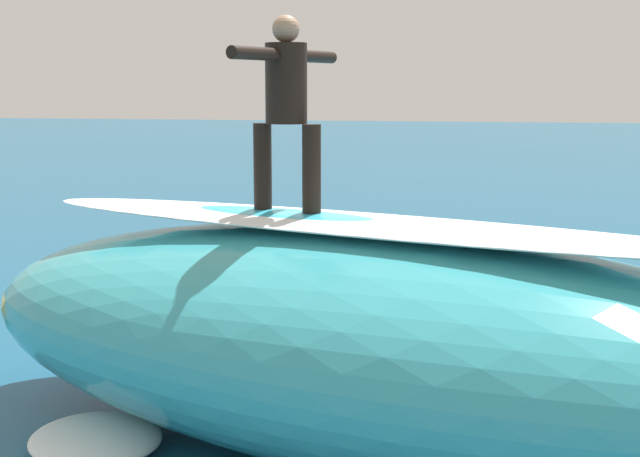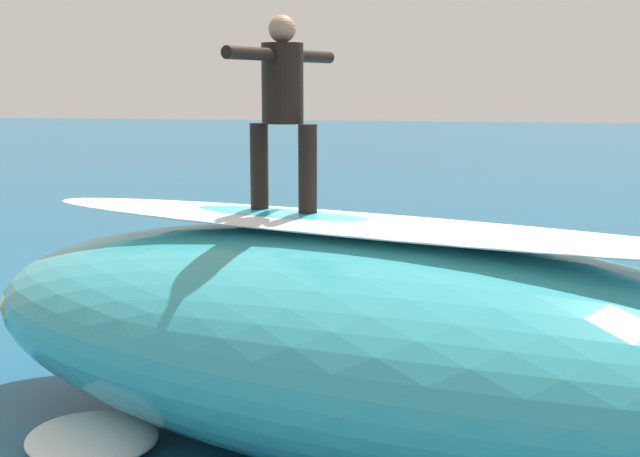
{
  "view_description": "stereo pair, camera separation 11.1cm",
  "coord_description": "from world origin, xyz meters",
  "px_view_note": "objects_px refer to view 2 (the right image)",
  "views": [
    {
      "loc": [
        -1.47,
        9.01,
        2.7
      ],
      "look_at": [
        0.33,
        0.24,
        1.27
      ],
      "focal_mm": 50.16,
      "sensor_mm": 36.0,
      "label": 1
    },
    {
      "loc": [
        -1.58,
        8.99,
        2.7
      ],
      "look_at": [
        0.33,
        0.24,
        1.27
      ],
      "focal_mm": 50.16,
      "sensor_mm": 36.0,
      "label": 2
    }
  ],
  "objects_px": {
    "surfboard_paddling": "(342,295)",
    "surfboard_riding": "(283,217)",
    "surfer_riding": "(283,98)",
    "surfer_paddling": "(349,283)"
  },
  "relations": [
    {
      "from": "surfboard_paddling",
      "to": "surfboard_riding",
      "type": "bearing_deg",
      "value": 124.21
    },
    {
      "from": "surfer_riding",
      "to": "surfboard_paddling",
      "type": "xyz_separation_m",
      "value": [
        0.4,
        -4.46,
        -2.57
      ]
    },
    {
      "from": "surfboard_paddling",
      "to": "surfer_riding",
      "type": "bearing_deg",
      "value": 124.21
    },
    {
      "from": "surfboard_paddling",
      "to": "surfer_paddling",
      "type": "distance_m",
      "value": 0.22
    },
    {
      "from": "surfboard_riding",
      "to": "surfer_paddling",
      "type": "height_order",
      "value": "surfboard_riding"
    },
    {
      "from": "surfer_riding",
      "to": "surfer_paddling",
      "type": "bearing_deg",
      "value": -67.53
    },
    {
      "from": "surfboard_riding",
      "to": "surfboard_paddling",
      "type": "height_order",
      "value": "surfboard_riding"
    },
    {
      "from": "surfboard_paddling",
      "to": "surfer_paddling",
      "type": "relative_size",
      "value": 1.25
    },
    {
      "from": "surfboard_riding",
      "to": "surfboard_paddling",
      "type": "bearing_deg",
      "value": -66.16
    },
    {
      "from": "surfboard_riding",
      "to": "surfboard_paddling",
      "type": "distance_m",
      "value": 4.78
    }
  ]
}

